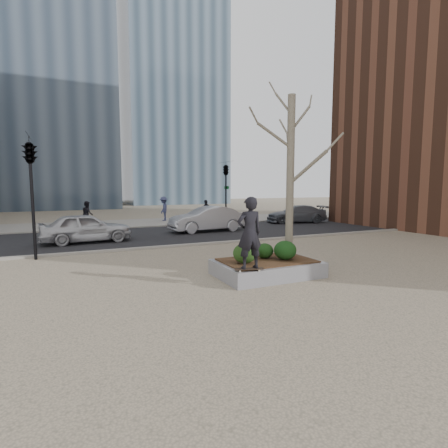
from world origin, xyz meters
name	(u,v)px	position (x,y,z in m)	size (l,w,h in m)	color
ground	(237,279)	(0.00, 0.00, 0.00)	(120.00, 120.00, 0.00)	tan
street	(155,235)	(0.00, 10.00, 0.01)	(60.00, 8.00, 0.02)	black
far_sidewalk	(131,223)	(0.00, 17.00, 0.01)	(60.00, 6.00, 0.02)	gray
planter	(267,268)	(1.00, 0.00, 0.23)	(3.00, 2.00, 0.45)	gray
planter_mulch	(267,260)	(1.00, 0.00, 0.47)	(2.70, 1.70, 0.04)	#382314
sycamore_tree	(291,151)	(2.00, 0.30, 3.79)	(2.80, 2.80, 6.60)	gray
shrub_left	(245,253)	(0.16, -0.14, 0.78)	(0.68, 0.68, 0.58)	black
shrub_middle	(265,251)	(1.06, 0.24, 0.72)	(0.54, 0.54, 0.46)	black
shrub_right	(285,250)	(1.50, -0.21, 0.78)	(0.68, 0.68, 0.57)	black
skateboard	(249,270)	(-0.10, -0.88, 0.49)	(0.78, 0.20, 0.07)	black
skateboarder	(249,233)	(-0.10, -0.88, 1.47)	(0.69, 0.45, 1.90)	black
police_car	(86,228)	(-3.54, 8.96, 0.72)	(1.66, 4.13, 1.41)	silver
car_silver	(207,219)	(3.26, 10.34, 0.76)	(1.57, 4.50, 1.48)	#A9ABB2
car_third	(296,214)	(11.19, 12.30, 0.66)	(1.79, 4.41, 1.28)	#575B64
pedestrian_a	(87,214)	(-3.01, 16.30, 0.86)	(0.81, 0.63, 1.67)	black
pedestrian_b	(164,209)	(2.64, 17.77, 0.96)	(1.21, 0.70, 1.87)	#3A4068
pedestrian_c	(206,211)	(5.19, 15.26, 0.86)	(0.98, 0.41, 1.67)	black
traffic_light_near	(32,199)	(-5.50, 5.60, 2.25)	(0.60, 2.48, 4.50)	black
traffic_light_far	(226,192)	(6.50, 14.60, 2.25)	(0.60, 2.48, 4.50)	black
building_glass_a	(40,25)	(-6.00, 42.00, 22.50)	(16.00, 16.00, 45.00)	slate
building_glass_b	(168,30)	(12.00, 48.00, 27.50)	(15.00, 15.00, 55.00)	slate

